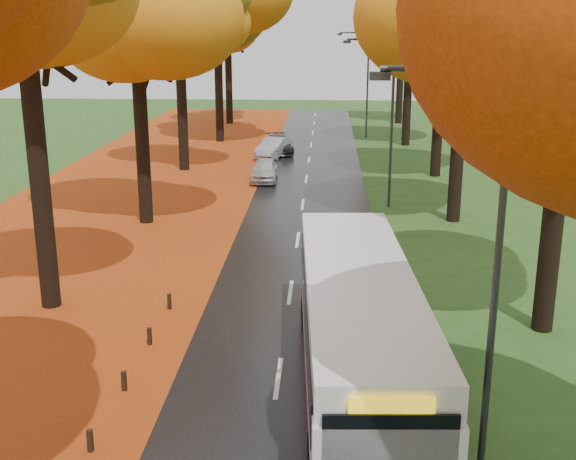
# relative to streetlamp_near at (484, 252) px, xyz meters

# --- Properties ---
(road) EXTENTS (6.50, 90.00, 0.04)m
(road) POSITION_rel_streetlamp_near_xyz_m (-3.95, 17.00, -4.69)
(road) COLOR black
(road) RESTS_ON ground
(centre_line) EXTENTS (0.12, 90.00, 0.01)m
(centre_line) POSITION_rel_streetlamp_near_xyz_m (-3.95, 17.00, -4.67)
(centre_line) COLOR silver
(centre_line) RESTS_ON road
(leaf_verge) EXTENTS (12.00, 90.00, 0.02)m
(leaf_verge) POSITION_rel_streetlamp_near_xyz_m (-12.95, 17.00, -4.70)
(leaf_verge) COLOR maroon
(leaf_verge) RESTS_ON ground
(leaf_drift) EXTENTS (0.90, 90.00, 0.01)m
(leaf_drift) POSITION_rel_streetlamp_near_xyz_m (-7.00, 17.00, -4.67)
(leaf_drift) COLOR #B04C12
(leaf_drift) RESTS_ON road
(trees_left) EXTENTS (9.20, 74.00, 13.88)m
(trees_left) POSITION_rel_streetlamp_near_xyz_m (-11.13, 19.06, 4.82)
(trees_left) COLOR black
(trees_left) RESTS_ON ground
(streetlamp_near) EXTENTS (2.45, 0.18, 8.00)m
(streetlamp_near) POSITION_rel_streetlamp_near_xyz_m (0.00, 0.00, 0.00)
(streetlamp_near) COLOR #333538
(streetlamp_near) RESTS_ON ground
(streetlamp_mid) EXTENTS (2.45, 0.18, 8.00)m
(streetlamp_mid) POSITION_rel_streetlamp_near_xyz_m (0.00, 22.00, 0.00)
(streetlamp_mid) COLOR #333538
(streetlamp_mid) RESTS_ON ground
(streetlamp_far) EXTENTS (2.45, 0.18, 8.00)m
(streetlamp_far) POSITION_rel_streetlamp_near_xyz_m (0.00, 44.00, 0.00)
(streetlamp_far) COLOR #333538
(streetlamp_far) RESTS_ON ground
(bus) EXTENTS (3.15, 11.37, 2.96)m
(bus) POSITION_rel_streetlamp_near_xyz_m (-2.00, 3.65, -3.12)
(bus) COLOR #480B19
(bus) RESTS_ON road
(car_white) EXTENTS (1.53, 3.60, 1.22)m
(car_white) POSITION_rel_streetlamp_near_xyz_m (-6.30, 27.38, -4.07)
(car_white) COLOR silver
(car_white) RESTS_ON road
(car_silver) EXTENTS (2.39, 4.05, 1.26)m
(car_silver) POSITION_rel_streetlamp_near_xyz_m (-6.30, 34.83, -4.04)
(car_silver) COLOR #93969A
(car_silver) RESTS_ON road
(car_dark) EXTENTS (2.46, 4.28, 1.17)m
(car_dark) POSITION_rel_streetlamp_near_xyz_m (-6.09, 36.40, -4.09)
(car_dark) COLOR black
(car_dark) RESTS_ON road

